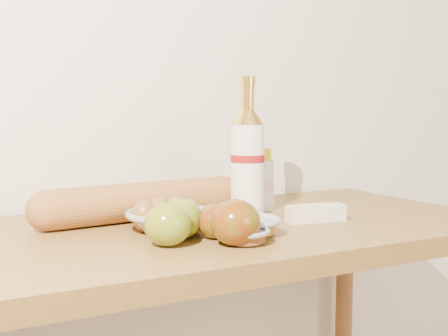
{
  "coord_description": "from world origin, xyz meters",
  "views": [
    {
      "loc": [
        -0.52,
        0.15,
        1.13
      ],
      "look_at": [
        0.0,
        1.15,
        1.02
      ],
      "focal_mm": 45.0,
      "sensor_mm": 36.0,
      "label": 1
    }
  ],
  "objects_px": {
    "bourbon_bottle": "(248,159)",
    "egg_bowl": "(169,218)",
    "table": "(217,282)",
    "cream_bottle": "(258,181)",
    "baguette": "(143,201)"
  },
  "relations": [
    {
      "from": "bourbon_bottle",
      "to": "egg_bowl",
      "type": "xyz_separation_m",
      "value": [
        -0.22,
        -0.07,
        -0.1
      ]
    },
    {
      "from": "bourbon_bottle",
      "to": "cream_bottle",
      "type": "xyz_separation_m",
      "value": [
        0.06,
        0.05,
        -0.06
      ]
    },
    {
      "from": "table",
      "to": "bourbon_bottle",
      "type": "relative_size",
      "value": 3.86
    },
    {
      "from": "egg_bowl",
      "to": "bourbon_bottle",
      "type": "bearing_deg",
      "value": 18.22
    },
    {
      "from": "table",
      "to": "cream_bottle",
      "type": "relative_size",
      "value": 8.22
    },
    {
      "from": "table",
      "to": "baguette",
      "type": "bearing_deg",
      "value": 137.3
    },
    {
      "from": "cream_bottle",
      "to": "baguette",
      "type": "relative_size",
      "value": 0.29
    },
    {
      "from": "table",
      "to": "egg_bowl",
      "type": "bearing_deg",
      "value": -175.11
    },
    {
      "from": "cream_bottle",
      "to": "baguette",
      "type": "distance_m",
      "value": 0.29
    },
    {
      "from": "egg_bowl",
      "to": "baguette",
      "type": "distance_m",
      "value": 0.12
    },
    {
      "from": "table",
      "to": "egg_bowl",
      "type": "distance_m",
      "value": 0.19
    },
    {
      "from": "table",
      "to": "bourbon_bottle",
      "type": "height_order",
      "value": "bourbon_bottle"
    },
    {
      "from": "table",
      "to": "bourbon_bottle",
      "type": "distance_m",
      "value": 0.28
    },
    {
      "from": "bourbon_bottle",
      "to": "egg_bowl",
      "type": "relative_size",
      "value": 1.39
    },
    {
      "from": "bourbon_bottle",
      "to": "egg_bowl",
      "type": "height_order",
      "value": "bourbon_bottle"
    }
  ]
}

